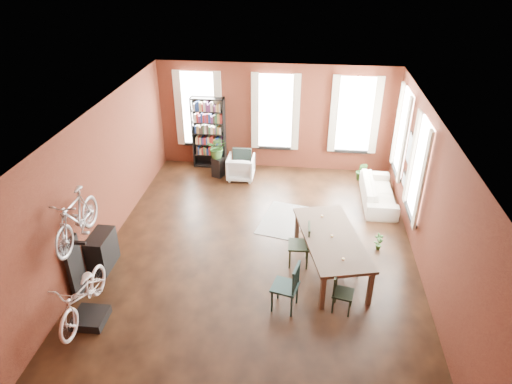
# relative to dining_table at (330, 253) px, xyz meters

# --- Properties ---
(room) EXTENTS (9.00, 9.04, 3.22)m
(room) POSITION_rel_dining_table_xyz_m (-1.33, 1.06, 1.72)
(room) COLOR black
(room) RESTS_ON ground
(dining_table) EXTENTS (1.70, 2.66, 0.84)m
(dining_table) POSITION_rel_dining_table_xyz_m (0.00, 0.00, 0.00)
(dining_table) COLOR #4E3C2F
(dining_table) RESTS_ON ground
(dining_chair_a) EXTENTS (0.57, 0.57, 1.03)m
(dining_chair_a) POSITION_rel_dining_table_xyz_m (-0.89, -1.28, 0.09)
(dining_chair_a) COLOR #183635
(dining_chair_a) RESTS_ON ground
(dining_chair_b) EXTENTS (0.47, 0.47, 0.99)m
(dining_chair_b) POSITION_rel_dining_table_xyz_m (-0.67, 0.12, 0.07)
(dining_chair_b) COLOR black
(dining_chair_b) RESTS_ON ground
(dining_chair_c) EXTENTS (0.45, 0.45, 0.82)m
(dining_chair_c) POSITION_rel_dining_table_xyz_m (0.21, -1.22, -0.01)
(dining_chair_c) COLOR black
(dining_chair_c) RESTS_ON ground
(dining_chair_d) EXTENTS (0.39, 0.39, 0.78)m
(dining_chair_d) POSITION_rel_dining_table_xyz_m (0.44, -0.07, -0.03)
(dining_chair_d) COLOR #1A3938
(dining_chair_d) RESTS_ON ground
(bookshelf) EXTENTS (1.00, 0.32, 2.20)m
(bookshelf) POSITION_rel_dining_table_xyz_m (-3.58, 4.75, 0.68)
(bookshelf) COLOR black
(bookshelf) RESTS_ON ground
(white_armchair) EXTENTS (0.77, 0.72, 0.79)m
(white_armchair) POSITION_rel_dining_table_xyz_m (-2.50, 4.00, -0.03)
(white_armchair) COLOR silver
(white_armchair) RESTS_ON ground
(cream_sofa) EXTENTS (0.61, 2.08, 0.81)m
(cream_sofa) POSITION_rel_dining_table_xyz_m (1.37, 3.05, -0.01)
(cream_sofa) COLOR beige
(cream_sofa) RESTS_ON ground
(striped_rug) EXTENTS (1.36, 1.83, 0.01)m
(striped_rug) POSITION_rel_dining_table_xyz_m (-1.10, 1.84, -0.41)
(striped_rug) COLOR black
(striped_rug) RESTS_ON ground
(bike_trainer) EXTENTS (0.60, 0.60, 0.17)m
(bike_trainer) POSITION_rel_dining_table_xyz_m (-4.45, -2.08, -0.33)
(bike_trainer) COLOR black
(bike_trainer) RESTS_ON ground
(bike_wall_rack) EXTENTS (0.16, 0.60, 1.30)m
(bike_wall_rack) POSITION_rel_dining_table_xyz_m (-4.98, -1.35, 0.23)
(bike_wall_rack) COLOR black
(bike_wall_rack) RESTS_ON ground
(console_table) EXTENTS (0.40, 0.80, 0.80)m
(console_table) POSITION_rel_dining_table_xyz_m (-4.86, -0.45, -0.02)
(console_table) COLOR black
(console_table) RESTS_ON ground
(plant_stand) EXTENTS (0.38, 0.38, 0.59)m
(plant_stand) POSITION_rel_dining_table_xyz_m (-3.20, 4.07, -0.12)
(plant_stand) COLOR black
(plant_stand) RESTS_ON ground
(plant_by_sofa) EXTENTS (0.50, 0.66, 0.26)m
(plant_by_sofa) POSITION_rel_dining_table_xyz_m (1.03, 4.30, -0.29)
(plant_by_sofa) COLOR #2F6126
(plant_by_sofa) RESTS_ON ground
(plant_small) EXTENTS (0.36, 0.47, 0.15)m
(plant_small) POSITION_rel_dining_table_xyz_m (1.13, 0.84, -0.34)
(plant_small) COLOR #336327
(plant_small) RESTS_ON ground
(bicycle_floor) EXTENTS (0.63, 0.95, 1.79)m
(bicycle_floor) POSITION_rel_dining_table_xyz_m (-4.48, -2.07, 0.65)
(bicycle_floor) COLOR silver
(bicycle_floor) RESTS_ON bike_trainer
(bicycle_hung) EXTENTS (0.47, 1.00, 1.66)m
(bicycle_hung) POSITION_rel_dining_table_xyz_m (-4.73, -1.35, 1.71)
(bicycle_hung) COLOR #A5A8AD
(bicycle_hung) RESTS_ON bike_wall_rack
(plant_on_stand) EXTENTS (0.63, 0.69, 0.51)m
(plant_on_stand) POSITION_rel_dining_table_xyz_m (-3.20, 4.10, 0.43)
(plant_on_stand) COLOR #336327
(plant_on_stand) RESTS_ON plant_stand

